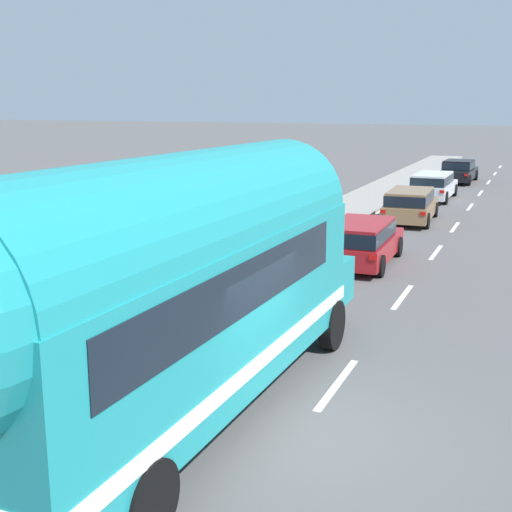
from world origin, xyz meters
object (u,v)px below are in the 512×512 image
(car_fourth, at_px, (458,170))
(car_second, at_px, (410,203))
(painted_bus, at_px, (166,282))
(car_lead, at_px, (361,240))
(car_third, at_px, (433,184))

(car_fourth, bearing_deg, car_second, -90.38)
(painted_bus, distance_m, car_second, 19.94)
(car_lead, height_order, car_second, same)
(car_third, relative_size, car_fourth, 1.00)
(car_third, bearing_deg, car_lead, -89.31)
(car_lead, distance_m, car_fourth, 24.12)
(car_lead, bearing_deg, painted_bus, -90.02)
(car_second, height_order, car_fourth, same)
(painted_bus, relative_size, car_third, 2.36)
(car_lead, height_order, car_third, same)
(painted_bus, height_order, car_lead, painted_bus)
(car_second, relative_size, car_third, 0.95)
(painted_bus, relative_size, car_second, 2.48)
(car_lead, xyz_separation_m, car_third, (-0.19, 15.48, -0.00))
(painted_bus, xyz_separation_m, car_lead, (0.00, 11.60, -1.51))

